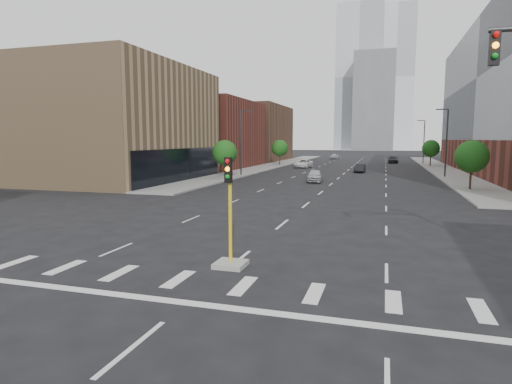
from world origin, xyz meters
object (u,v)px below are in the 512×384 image
at_px(car_mid_right, 360,168).
at_px(car_deep_right, 393,160).
at_px(car_near_left, 315,176).
at_px(car_far_left, 303,164).
at_px(car_distant, 334,156).
at_px(median_traffic_signal, 230,243).

distance_m(car_mid_right, car_deep_right, 29.51).
xyz_separation_m(car_near_left, car_far_left, (-6.11, 25.57, 0.00)).
relative_size(car_near_left, car_far_left, 0.81).
xyz_separation_m(car_far_left, car_deep_right, (15.77, 20.28, -0.00)).
distance_m(car_near_left, car_mid_right, 17.37).
bearing_deg(car_far_left, car_distant, 92.88).
relative_size(car_near_left, car_distant, 1.03).
bearing_deg(car_far_left, median_traffic_signal, -76.83).
bearing_deg(car_distant, car_deep_right, -38.84).
bearing_deg(car_mid_right, car_distant, 104.50).
relative_size(car_mid_right, car_deep_right, 0.79).
distance_m(car_mid_right, car_distant, 45.05).
height_order(median_traffic_signal, car_distant, median_traffic_signal).
distance_m(car_near_left, car_distant, 61.15).
xyz_separation_m(car_near_left, car_mid_right, (4.34, 16.82, -0.07)).
xyz_separation_m(car_mid_right, car_far_left, (-10.46, 8.74, 0.08)).
relative_size(car_near_left, car_mid_right, 1.07).
relative_size(median_traffic_signal, car_mid_right, 1.09).
bearing_deg(car_mid_right, car_far_left, 143.21).
distance_m(median_traffic_signal, car_near_left, 35.36).
distance_m(median_traffic_signal, car_mid_right, 52.16).
relative_size(median_traffic_signal, car_far_left, 0.82).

